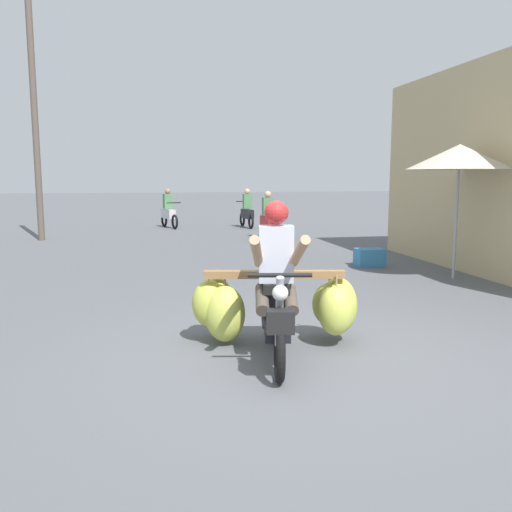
# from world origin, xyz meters

# --- Properties ---
(ground_plane) EXTENTS (120.00, 120.00, 0.00)m
(ground_plane) POSITION_xyz_m (0.00, 0.00, 0.00)
(ground_plane) COLOR #56595E
(motorbike_main_loaded) EXTENTS (1.79, 1.92, 1.58)m
(motorbike_main_loaded) POSITION_xyz_m (-0.09, 0.49, 0.49)
(motorbike_main_loaded) COLOR black
(motorbike_main_loaded) RESTS_ON ground
(motorbike_distant_ahead_left) EXTENTS (0.50, 1.62, 1.40)m
(motorbike_distant_ahead_left) POSITION_xyz_m (2.13, 10.58, 0.57)
(motorbike_distant_ahead_left) COLOR black
(motorbike_distant_ahead_left) RESTS_ON ground
(motorbike_distant_ahead_right) EXTENTS (0.67, 1.57, 1.40)m
(motorbike_distant_ahead_right) POSITION_xyz_m (-0.61, 14.62, 0.57)
(motorbike_distant_ahead_right) COLOR black
(motorbike_distant_ahead_right) RESTS_ON ground
(motorbike_distant_far_ahead) EXTENTS (0.50, 1.62, 1.40)m
(motorbike_distant_far_ahead) POSITION_xyz_m (2.16, 14.11, 0.57)
(motorbike_distant_far_ahead) COLOR black
(motorbike_distant_far_ahead) RESTS_ON ground
(market_umbrella_near_shop) EXTENTS (1.81, 1.81, 2.37)m
(market_umbrella_near_shop) POSITION_xyz_m (3.95, 3.65, 2.15)
(market_umbrella_near_shop) COLOR #99999E
(market_umbrella_near_shop) RESTS_ON ground
(produce_crate) EXTENTS (0.56, 0.40, 0.36)m
(produce_crate) POSITION_xyz_m (3.05, 5.26, 0.18)
(produce_crate) COLOR teal
(produce_crate) RESTS_ON ground
(utility_pole) EXTENTS (0.18, 0.18, 6.88)m
(utility_pole) POSITION_xyz_m (-4.36, 11.43, 3.44)
(utility_pole) COLOR brown
(utility_pole) RESTS_ON ground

